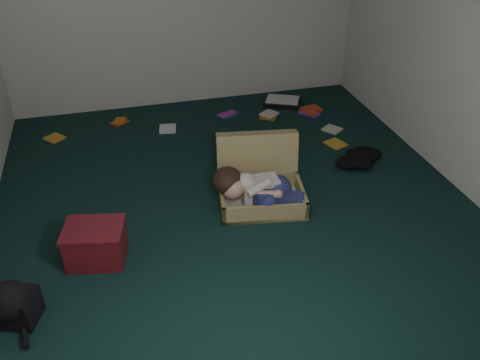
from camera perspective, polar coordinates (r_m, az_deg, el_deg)
name	(u,v)px	position (r m, az deg, el deg)	size (l,w,h in m)	color
floor	(235,205)	(4.35, -0.51, -2.83)	(4.50, 4.50, 0.00)	black
wall_front	(391,265)	(1.92, 16.58, -9.10)	(4.50, 4.50, 0.00)	silver
wall_right	(475,36)	(4.64, 24.92, 14.43)	(4.50, 4.50, 0.00)	silver
suitcase	(260,181)	(4.38, 2.23, -0.11)	(0.81, 0.80, 0.52)	tan
person	(257,189)	(4.21, 1.91, -0.97)	(0.75, 0.46, 0.32)	beige
maroon_bin	(96,244)	(3.87, -15.90, -6.89)	(0.49, 0.42, 0.29)	maroon
backpack	(11,306)	(3.63, -24.31, -12.75)	(0.40, 0.32, 0.24)	black
clothing_pile	(358,159)	(5.01, 13.11, 2.30)	(0.42, 0.34, 0.13)	black
paper_tray	(282,101)	(6.18, 4.78, 8.78)	(0.52, 0.47, 0.06)	black
book_scatter	(242,121)	(5.72, 0.26, 6.62)	(3.11, 1.32, 0.02)	gold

